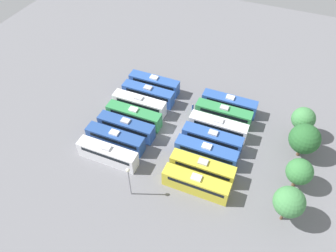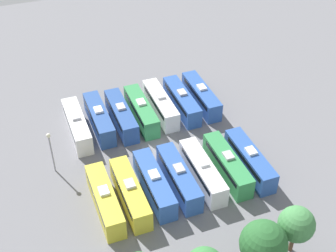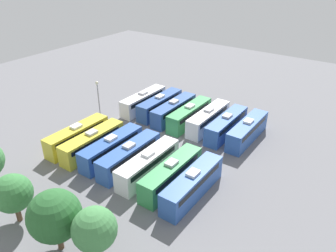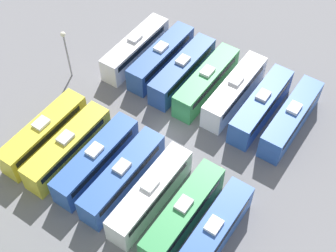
% 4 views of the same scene
% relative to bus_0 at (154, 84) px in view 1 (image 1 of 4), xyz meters
% --- Properties ---
extents(ground_plane, '(118.76, 118.76, 0.00)m').
position_rel_bus_0_xyz_m(ground_plane, '(10.30, 8.20, -1.73)').
color(ground_plane, slate).
extents(bus_0, '(2.44, 10.88, 3.51)m').
position_rel_bus_0_xyz_m(bus_0, '(0.00, 0.00, 0.00)').
color(bus_0, '#2D56A8').
rests_on(bus_0, ground_plane).
extents(bus_1, '(2.44, 10.88, 3.51)m').
position_rel_bus_0_xyz_m(bus_1, '(3.51, 0.22, 0.00)').
color(bus_1, '#2D56A8').
rests_on(bus_1, ground_plane).
extents(bus_2, '(2.44, 10.88, 3.51)m').
position_rel_bus_0_xyz_m(bus_2, '(7.00, -0.11, 0.00)').
color(bus_2, white).
rests_on(bus_2, ground_plane).
extents(bus_3, '(2.44, 10.88, 3.51)m').
position_rel_bus_0_xyz_m(bus_3, '(10.39, 0.43, 0.00)').
color(bus_3, '#338C4C').
rests_on(bus_3, ground_plane).
extents(bus_4, '(2.44, 10.88, 3.51)m').
position_rel_bus_0_xyz_m(bus_4, '(13.64, 0.45, 0.00)').
color(bus_4, '#284C93').
rests_on(bus_4, ground_plane).
extents(bus_5, '(2.44, 10.88, 3.51)m').
position_rel_bus_0_xyz_m(bus_5, '(17.01, 0.02, 0.00)').
color(bus_5, '#284C93').
rests_on(bus_5, ground_plane).
extents(bus_6, '(2.44, 10.88, 3.51)m').
position_rel_bus_0_xyz_m(bus_6, '(20.54, 0.45, 0.00)').
color(bus_6, silver).
rests_on(bus_6, ground_plane).
extents(bus_7, '(2.44, 10.88, 3.51)m').
position_rel_bus_0_xyz_m(bus_7, '(0.04, 16.41, 0.00)').
color(bus_7, '#2D56A8').
rests_on(bus_7, ground_plane).
extents(bus_8, '(2.44, 10.88, 3.51)m').
position_rel_bus_0_xyz_m(bus_8, '(3.32, 16.14, 0.00)').
color(bus_8, '#338C4C').
rests_on(bus_8, ground_plane).
extents(bus_9, '(2.44, 10.88, 3.51)m').
position_rel_bus_0_xyz_m(bus_9, '(7.01, 16.17, 0.00)').
color(bus_9, silver).
rests_on(bus_9, ground_plane).
extents(bus_10, '(2.44, 10.88, 3.51)m').
position_rel_bus_0_xyz_m(bus_10, '(10.37, 16.08, 0.00)').
color(bus_10, '#2D56A8').
rests_on(bus_10, ground_plane).
extents(bus_11, '(2.44, 10.88, 3.51)m').
position_rel_bus_0_xyz_m(bus_11, '(13.77, 16.02, 0.00)').
color(bus_11, '#2D56A8').
rests_on(bus_11, ground_plane).
extents(bus_12, '(2.44, 10.88, 3.51)m').
position_rel_bus_0_xyz_m(bus_12, '(17.16, 16.47, 0.00)').
color(bus_12, gold).
rests_on(bus_12, ground_plane).
extents(bus_13, '(2.44, 10.88, 3.51)m').
position_rel_bus_0_xyz_m(bus_13, '(20.47, 16.48, 0.00)').
color(bus_13, gold).
rests_on(bus_13, ground_plane).
extents(worker_person, '(0.36, 0.36, 1.75)m').
position_rel_bus_0_xyz_m(worker_person, '(2.95, 9.76, -0.92)').
color(worker_person, navy).
rests_on(worker_person, ground_plane).
extents(light_pole, '(0.60, 0.60, 6.66)m').
position_rel_bus_0_xyz_m(light_pole, '(25.20, 7.22, 2.88)').
color(light_pole, gray).
rests_on(light_pole, ground_plane).
extents(tree_0, '(4.17, 4.17, 6.65)m').
position_rel_bus_0_xyz_m(tree_0, '(2.04, 30.10, 2.79)').
color(tree_0, brown).
rests_on(tree_0, ground_plane).
extents(tree_1, '(5.24, 5.24, 6.89)m').
position_rel_bus_0_xyz_m(tree_1, '(6.62, 30.91, 2.52)').
color(tree_1, brown).
rests_on(tree_1, ground_plane).
extents(tree_2, '(4.23, 4.23, 5.91)m').
position_rel_bus_0_xyz_m(tree_2, '(13.53, 31.05, 2.03)').
color(tree_2, brown).
rests_on(tree_2, ground_plane).
extents(tree_3, '(4.56, 4.56, 7.09)m').
position_rel_bus_0_xyz_m(tree_3, '(20.38, 30.19, 3.06)').
color(tree_3, brown).
rests_on(tree_3, ground_plane).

